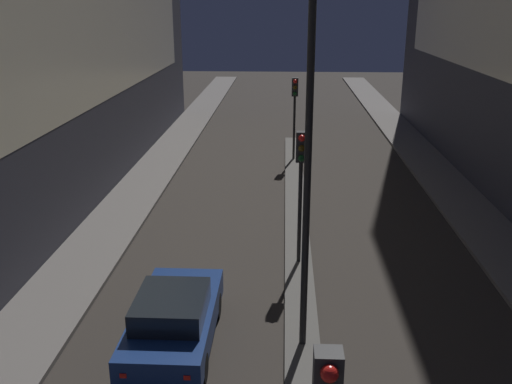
{
  "coord_description": "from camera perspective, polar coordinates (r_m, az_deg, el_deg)",
  "views": [
    {
      "loc": [
        -0.53,
        -1.63,
        7.82
      ],
      "look_at": [
        -1.61,
        20.18,
        0.5
      ],
      "focal_mm": 40.0,
      "sensor_mm": 36.0,
      "label": 1
    }
  ],
  "objects": [
    {
      "name": "car_left_lane",
      "position": [
        13.83,
        -8.2,
        -12.4
      ],
      "size": [
        1.85,
        4.32,
        1.49
      ],
      "color": "navy",
      "rests_on": "ground"
    },
    {
      "name": "median_strip",
      "position": [
        19.53,
        4.16,
        -4.93
      ],
      "size": [
        0.85,
        30.56,
        0.12
      ],
      "color": "#56544F",
      "rests_on": "ground"
    },
    {
      "name": "traffic_light_far",
      "position": [
        28.82,
        3.89,
        9.19
      ],
      "size": [
        0.32,
        0.42,
        4.12
      ],
      "color": "black",
      "rests_on": "median_strip"
    },
    {
      "name": "traffic_light_mid",
      "position": [
        16.87,
        4.51,
        2.43
      ],
      "size": [
        0.32,
        0.42,
        4.12
      ],
      "color": "black",
      "rests_on": "median_strip"
    },
    {
      "name": "street_lamp",
      "position": [
        11.97,
        5.35,
        7.6
      ],
      "size": [
        0.47,
        0.47,
        8.47
      ],
      "color": "black",
      "rests_on": "median_strip"
    }
  ]
}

